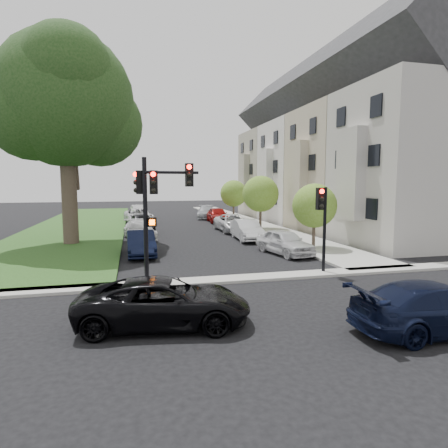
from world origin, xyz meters
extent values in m
plane|color=black|center=(0.00, 0.00, 0.00)|extent=(140.00, 140.00, 0.00)
cube|color=#274617|center=(-9.00, 24.00, 0.06)|extent=(8.00, 44.00, 0.12)
cube|color=#A5A293|center=(6.75, 24.00, 0.06)|extent=(3.50, 44.00, 0.12)
cube|color=#A5A293|center=(0.00, 2.00, 0.06)|extent=(60.00, 1.00, 0.12)
cube|color=#B3B3B3|center=(12.50, 8.00, 5.00)|extent=(7.00, 7.40, 10.00)
cube|color=#444447|center=(12.50, 8.00, 12.47)|extent=(7.00, 7.55, 7.00)
cube|color=#B3B3B3|center=(8.65, 8.00, 4.50)|extent=(0.70, 2.20, 5.50)
cube|color=black|center=(8.95, 8.00, 5.50)|extent=(0.08, 3.60, 6.00)
cube|color=#B8AF99|center=(12.50, 15.50, 5.00)|extent=(7.00, 7.40, 10.00)
cube|color=#444447|center=(12.50, 15.50, 12.47)|extent=(7.00, 7.55, 7.00)
cube|color=#B8AF99|center=(8.65, 15.50, 4.50)|extent=(0.70, 2.20, 5.50)
cube|color=black|center=(8.95, 15.50, 5.50)|extent=(0.08, 3.60, 6.00)
cube|color=silver|center=(12.50, 23.00, 5.00)|extent=(7.00, 7.40, 10.00)
cube|color=#444447|center=(12.50, 23.00, 12.47)|extent=(7.00, 7.55, 7.00)
cube|color=silver|center=(8.65, 23.00, 4.50)|extent=(0.70, 2.20, 5.50)
cube|color=black|center=(8.95, 23.00, 5.50)|extent=(0.08, 3.60, 6.00)
cube|color=gray|center=(12.50, 30.50, 5.00)|extent=(7.00, 7.40, 10.00)
cube|color=#444447|center=(12.50, 30.50, 12.47)|extent=(7.00, 7.55, 7.00)
cube|color=gray|center=(8.65, 30.50, 4.50)|extent=(0.70, 2.20, 5.50)
cube|color=black|center=(8.95, 30.50, 5.50)|extent=(0.08, 3.60, 6.00)
cylinder|color=#2E251D|center=(-8.17, 13.00, 3.47)|extent=(0.96, 0.96, 6.95)
sphere|color=#163712|center=(-8.17, 13.00, 9.12)|extent=(8.34, 8.34, 8.34)
sphere|color=#163712|center=(-6.26, 13.87, 7.81)|extent=(5.56, 5.56, 5.56)
sphere|color=#163712|center=(-9.91, 12.57, 8.25)|extent=(5.90, 5.90, 5.90)
sphere|color=#163712|center=(-7.74, 11.27, 10.42)|extent=(5.21, 5.21, 5.21)
sphere|color=#163712|center=(-9.04, 14.57, 10.85)|extent=(4.86, 4.86, 4.86)
cylinder|color=#2E251D|center=(6.20, 7.78, 0.94)|extent=(0.19, 0.19, 1.88)
sphere|color=#59871D|center=(6.20, 7.78, 2.63)|extent=(2.63, 2.63, 2.63)
cylinder|color=#2E251D|center=(6.20, 17.42, 1.09)|extent=(0.22, 0.22, 2.18)
sphere|color=#59871D|center=(6.20, 17.42, 3.05)|extent=(3.05, 3.05, 3.05)
cylinder|color=#2E251D|center=(6.20, 26.10, 1.01)|extent=(0.20, 0.20, 2.02)
sphere|color=#59871D|center=(6.20, 26.10, 2.83)|extent=(2.83, 2.83, 2.83)
cylinder|color=black|center=(-3.80, 2.20, 2.48)|extent=(0.19, 0.19, 4.96)
cylinder|color=black|center=(-2.75, 2.20, 4.38)|extent=(2.10, 0.34, 0.11)
cube|color=black|center=(-3.47, 2.20, 4.00)|extent=(0.31, 0.28, 0.91)
cube|color=black|center=(-2.08, 2.20, 4.29)|extent=(0.31, 0.28, 0.91)
cube|color=black|center=(-3.99, 2.44, 4.00)|extent=(0.28, 0.31, 0.91)
sphere|color=#FF0C05|center=(-3.47, 2.06, 4.31)|extent=(0.19, 0.19, 0.19)
sphere|color=black|center=(-3.47, 2.06, 3.70)|extent=(0.19, 0.19, 0.19)
cube|color=black|center=(-3.56, 2.20, 2.48)|extent=(0.36, 0.27, 0.36)
cube|color=#FF5905|center=(-3.56, 2.07, 2.48)|extent=(0.21, 0.03, 0.21)
cylinder|color=black|center=(3.82, 2.20, 1.90)|extent=(0.14, 0.14, 3.80)
cube|color=black|center=(3.57, 2.20, 3.30)|extent=(0.30, 0.26, 0.95)
sphere|color=#FF0C05|center=(3.57, 2.05, 3.62)|extent=(0.20, 0.20, 0.20)
imported|color=black|center=(-3.47, -2.19, 0.67)|extent=(5.06, 2.88, 1.33)
imported|color=black|center=(3.54, -4.39, 0.68)|extent=(4.68, 1.92, 1.35)
imported|color=silver|center=(3.91, 6.76, 0.69)|extent=(2.43, 4.33, 1.39)
imported|color=silver|center=(3.41, 12.25, 0.71)|extent=(1.70, 4.37, 1.42)
imported|color=silver|center=(3.67, 16.96, 0.70)|extent=(2.40, 5.08, 1.40)
imported|color=maroon|center=(3.97, 24.10, 0.76)|extent=(2.06, 4.57, 1.52)
imported|color=#999BA0|center=(3.69, 28.44, 0.72)|extent=(2.90, 5.22, 1.43)
imported|color=black|center=(-3.89, 8.34, 0.69)|extent=(1.57, 4.22, 1.38)
imported|color=silver|center=(-3.85, 14.48, 0.65)|extent=(2.52, 4.74, 1.31)
imported|color=black|center=(-3.61, 18.13, 0.77)|extent=(2.10, 4.64, 1.55)
imported|color=silver|center=(-3.74, 25.26, 0.73)|extent=(3.07, 5.54, 1.47)
imported|color=silver|center=(-3.64, 32.51, 0.68)|extent=(1.93, 4.27, 1.36)
camera|label=1|loc=(-4.26, -12.45, 4.00)|focal=30.00mm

